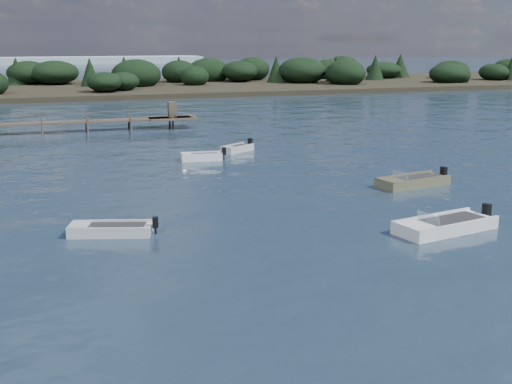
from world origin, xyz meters
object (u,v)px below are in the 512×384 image
object	(u,v)px
tender_far_grey_b	(237,150)
tender_far_white	(201,158)
dinghy_mid_white_a	(445,228)
dinghy_mid_white_b	(413,183)
dinghy_mid_grey	(111,231)

from	to	relation	value
tender_far_grey_b	tender_far_white	bearing A→B (deg)	-143.09
dinghy_mid_white_a	dinghy_mid_white_b	size ratio (longest dim) A/B	1.08
dinghy_mid_white_a	dinghy_mid_white_b	bearing A→B (deg)	67.03
tender_far_white	dinghy_mid_white_a	xyz separation A→B (m)	(6.78, -21.75, 0.00)
dinghy_mid_white_b	dinghy_mid_white_a	bearing A→B (deg)	-112.97
tender_far_grey_b	dinghy_mid_grey	xyz separation A→B (m)	(-12.36, -19.98, -0.02)
tender_far_white	dinghy_mid_grey	size ratio (longest dim) A/B	0.82
dinghy_mid_white_b	tender_far_white	bearing A→B (deg)	129.83
tender_far_grey_b	dinghy_mid_white_b	xyz separation A→B (m)	(6.89, -15.50, 0.01)
tender_far_grey_b	dinghy_mid_grey	bearing A→B (deg)	-121.74
dinghy_mid_white_a	dinghy_mid_grey	size ratio (longest dim) A/B	1.34
tender_far_white	dinghy_mid_white_b	bearing A→B (deg)	-50.17
dinghy_mid_white_a	dinghy_mid_grey	world-z (taller)	dinghy_mid_white_a
dinghy_mid_white_b	dinghy_mid_grey	bearing A→B (deg)	-166.92
dinghy_mid_grey	dinghy_mid_white_a	bearing A→B (deg)	-16.48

